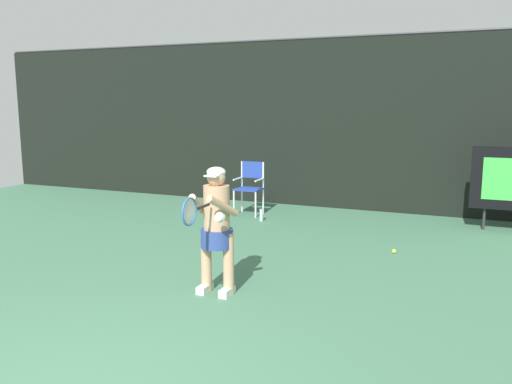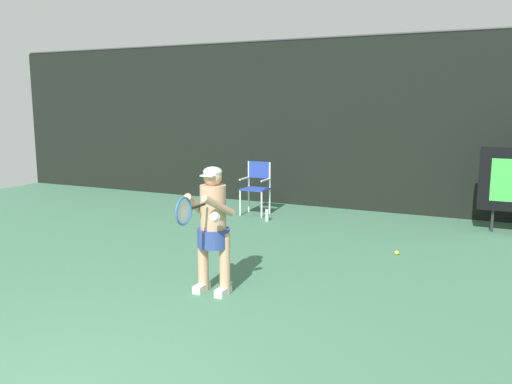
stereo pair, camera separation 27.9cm
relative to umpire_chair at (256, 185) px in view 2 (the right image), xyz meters
name	(u,v)px [view 2 (the right image)]	position (x,y,z in m)	size (l,w,h in m)	color
backdrop_screen	(345,125)	(1.45, 1.36, 1.19)	(18.00, 0.12, 3.66)	black
umpire_chair	(256,185)	(0.00, 0.00, 0.00)	(0.52, 0.44, 1.08)	white
water_bottle	(267,215)	(0.46, -0.50, -0.50)	(0.07, 0.07, 0.27)	silver
tennis_player	(213,224)	(1.43, -4.34, 0.23)	(0.53, 0.61, 1.54)	white
tennis_racket	(185,211)	(1.45, -4.97, 0.51)	(0.03, 0.60, 0.31)	black
tennis_ball_loose	(397,253)	(3.17, -1.79, -0.58)	(0.07, 0.07, 0.07)	#CCDB3D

